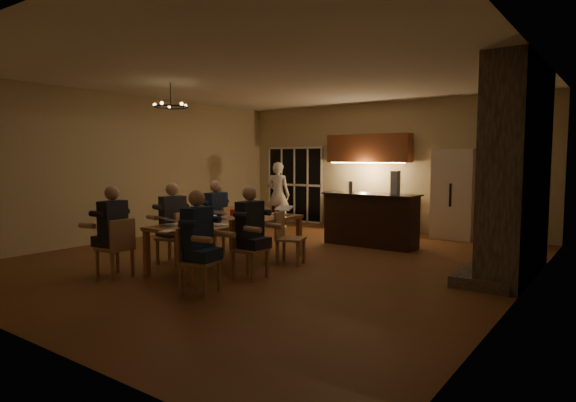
{
  "coord_description": "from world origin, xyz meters",
  "views": [
    {
      "loc": [
        5.14,
        -6.72,
        1.78
      ],
      "look_at": [
        0.07,
        0.3,
        1.03
      ],
      "focal_mm": 30.0,
      "sensor_mm": 36.0,
      "label": 1
    }
  ],
  "objects_px": {
    "plate_left": "(182,224)",
    "bar_blender": "(395,183)",
    "refrigerator": "(455,194)",
    "chair_right_far": "(291,238)",
    "standing_person": "(278,195)",
    "mug_mid": "(256,214)",
    "chair_right_near": "(200,261)",
    "mug_back": "(245,211)",
    "can_silver": "(203,222)",
    "chair_left_mid": "(172,237)",
    "person_left_near": "(113,231)",
    "laptop_d": "(238,215)",
    "plate_far": "(279,217)",
    "dining_table": "(230,242)",
    "chair_left_near": "(115,248)",
    "plate_near": "(220,225)",
    "chair_right_mid": "(250,249)",
    "person_right_near": "(197,242)",
    "bar_island": "(371,220)",
    "chair_left_far": "(219,230)",
    "laptop_a": "(171,218)",
    "can_cola": "(273,209)",
    "person_right_mid": "(250,232)",
    "redcup_near": "(181,228)",
    "mug_front": "(209,220)",
    "person_left_far": "(216,217)",
    "laptop_b": "(203,220)",
    "chandelier": "(171,107)",
    "laptop_f": "(281,209)",
    "laptop_e": "(262,207)",
    "person_left_mid": "(173,223)",
    "bar_bottle": "(351,187)",
    "redcup_mid": "(232,213)",
    "laptop_c": "(222,212)"
  },
  "relations": [
    {
      "from": "chair_left_far",
      "to": "laptop_a",
      "type": "distance_m",
      "value": 1.73
    },
    {
      "from": "laptop_d",
      "to": "plate_far",
      "type": "xyz_separation_m",
      "value": [
        0.19,
        0.86,
        -0.1
      ]
    },
    {
      "from": "bar_island",
      "to": "plate_far",
      "type": "xyz_separation_m",
      "value": [
        -0.71,
        -2.2,
        0.22
      ]
    },
    {
      "from": "redcup_near",
      "to": "plate_left",
      "type": "height_order",
      "value": "redcup_near"
    },
    {
      "from": "bar_island",
      "to": "plate_far",
      "type": "distance_m",
      "value": 2.32
    },
    {
      "from": "refrigerator",
      "to": "bar_blender",
      "type": "distance_m",
      "value": 2.01
    },
    {
      "from": "chair_right_near",
      "to": "mug_back",
      "type": "relative_size",
      "value": 8.9
    },
    {
      "from": "chandelier",
      "to": "laptop_f",
      "type": "height_order",
      "value": "chandelier"
    },
    {
      "from": "chair_left_far",
      "to": "laptop_e",
      "type": "bearing_deg",
      "value": 118.09
    },
    {
      "from": "chair_left_mid",
      "to": "person_right_mid",
      "type": "relative_size",
      "value": 0.64
    },
    {
      "from": "person_right_mid",
      "to": "redcup_near",
      "type": "bearing_deg",
      "value": 153.01
    },
    {
      "from": "dining_table",
      "to": "mug_back",
      "type": "distance_m",
      "value": 1.03
    },
    {
      "from": "plate_far",
      "to": "can_silver",
      "type": "bearing_deg",
      "value": -102.55
    },
    {
      "from": "redcup_near",
      "to": "plate_far",
      "type": "distance_m",
      "value": 2.17
    },
    {
      "from": "laptop_d",
      "to": "mug_back",
      "type": "relative_size",
      "value": 3.2
    },
    {
      "from": "laptop_d",
      "to": "redcup_mid",
      "type": "xyz_separation_m",
      "value": [
        -0.63,
        0.55,
        -0.05
      ]
    },
    {
      "from": "laptop_f",
      "to": "can_silver",
      "type": "height_order",
      "value": "laptop_f"
    },
    {
      "from": "plate_near",
      "to": "chair_right_mid",
      "type": "bearing_deg",
      "value": -0.7
    },
    {
      "from": "chair_right_far",
      "to": "can_silver",
      "type": "distance_m",
      "value": 1.56
    },
    {
      "from": "dining_table",
      "to": "chair_left_near",
      "type": "relative_size",
      "value": 3.16
    },
    {
      "from": "chair_right_far",
      "to": "bar_blender",
      "type": "height_order",
      "value": "bar_blender"
    },
    {
      "from": "standing_person",
      "to": "mug_mid",
      "type": "xyz_separation_m",
      "value": [
        2.07,
        -3.41,
        -0.05
      ]
    },
    {
      "from": "plate_left",
      "to": "bar_blender",
      "type": "bearing_deg",
      "value": 63.7
    },
    {
      "from": "dining_table",
      "to": "chair_right_near",
      "type": "relative_size",
      "value": 3.16
    },
    {
      "from": "chair_right_far",
      "to": "laptop_e",
      "type": "relative_size",
      "value": 2.78
    },
    {
      "from": "can_cola",
      "to": "chair_left_mid",
      "type": "bearing_deg",
      "value": -108.78
    },
    {
      "from": "refrigerator",
      "to": "chair_right_far",
      "type": "height_order",
      "value": "refrigerator"
    },
    {
      "from": "person_right_near",
      "to": "plate_near",
      "type": "xyz_separation_m",
      "value": [
        -0.55,
        1.01,
        0.07
      ]
    },
    {
      "from": "mug_mid",
      "to": "plate_near",
      "type": "xyz_separation_m",
      "value": [
        0.24,
        -1.15,
        -0.04
      ]
    },
    {
      "from": "person_left_mid",
      "to": "laptop_f",
      "type": "bearing_deg",
      "value": 157.12
    },
    {
      "from": "chair_left_mid",
      "to": "plate_near",
      "type": "height_order",
      "value": "chair_left_mid"
    },
    {
      "from": "can_cola",
      "to": "dining_table",
      "type": "bearing_deg",
      "value": -82.5
    },
    {
      "from": "person_left_far",
      "to": "plate_left",
      "type": "distance_m",
      "value": 1.56
    },
    {
      "from": "person_left_near",
      "to": "laptop_c",
      "type": "distance_m",
      "value": 1.87
    },
    {
      "from": "laptop_d",
      "to": "person_right_mid",
      "type": "bearing_deg",
      "value": -10.39
    },
    {
      "from": "person_left_mid",
      "to": "bar_bottle",
      "type": "relative_size",
      "value": 5.75
    },
    {
      "from": "person_right_mid",
      "to": "can_silver",
      "type": "distance_m",
      "value": 0.79
    },
    {
      "from": "refrigerator",
      "to": "mug_mid",
      "type": "distance_m",
      "value": 4.85
    },
    {
      "from": "person_left_far",
      "to": "laptop_b",
      "type": "xyz_separation_m",
      "value": [
        1.11,
        -1.41,
        0.17
      ]
    },
    {
      "from": "dining_table",
      "to": "plate_near",
      "type": "bearing_deg",
      "value": -61.33
    },
    {
      "from": "person_right_near",
      "to": "laptop_e",
      "type": "bearing_deg",
      "value": 15.34
    },
    {
      "from": "chair_left_near",
      "to": "chair_right_mid",
      "type": "bearing_deg",
      "value": 120.18
    },
    {
      "from": "chair_left_mid",
      "to": "person_left_near",
      "type": "height_order",
      "value": "person_left_near"
    },
    {
      "from": "mug_front",
      "to": "can_silver",
      "type": "height_order",
      "value": "can_silver"
    },
    {
      "from": "chair_right_mid",
      "to": "can_cola",
      "type": "distance_m",
      "value": 2.32
    },
    {
      "from": "person_left_near",
      "to": "plate_left",
      "type": "distance_m",
      "value": 1.02
    },
    {
      "from": "chair_right_mid",
      "to": "mug_front",
      "type": "relative_size",
      "value": 8.9
    },
    {
      "from": "standing_person",
      "to": "laptop_e",
      "type": "height_order",
      "value": "standing_person"
    },
    {
      "from": "can_silver",
      "to": "can_cola",
      "type": "bearing_deg",
      "value": 97.8
    },
    {
      "from": "bar_blender",
      "to": "bar_island",
      "type": "bearing_deg",
      "value": -171.72
    }
  ]
}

